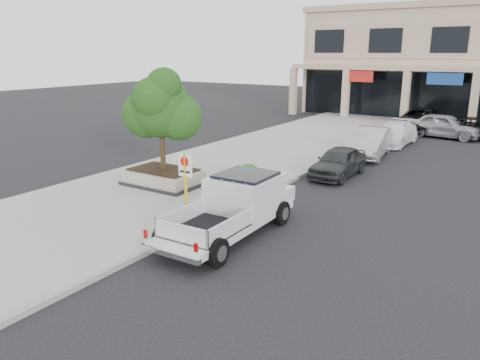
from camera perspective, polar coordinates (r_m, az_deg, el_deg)
name	(u,v)px	position (r m, az deg, el deg)	size (l,w,h in m)	color
ground	(248,232)	(15.11, 0.94, -6.40)	(120.00, 120.00, 0.00)	black
sidewalk	(217,169)	(22.76, -2.80, 1.31)	(8.00, 52.00, 0.15)	gray
curb	(290,181)	(20.78, 6.09, -0.14)	(0.20, 52.00, 0.15)	gray
planter	(164,177)	(20.07, -9.27, 0.37)	(3.20, 2.20, 0.68)	black
planter_tree	(166,107)	(19.55, -9.05, 8.76)	(2.90, 2.55, 4.00)	black
no_parking_sign	(185,177)	(15.40, -6.66, 0.32)	(0.55, 0.09, 2.30)	yellow
hedge	(249,175)	(19.56, 1.09, 0.61)	(1.10, 0.99, 0.94)	#164513
pickup_truck	(228,209)	(14.49, -1.51, -3.53)	(2.14, 5.79, 1.82)	silver
curb_car_a	(338,162)	(22.07, 11.89, 2.17)	(1.62, 4.01, 1.37)	#292C2D
curb_car_b	(370,142)	(26.73, 15.56, 4.44)	(1.66, 4.77, 1.57)	#A6A9AE
curb_car_c	(394,133)	(30.69, 18.30, 5.42)	(1.96, 4.83, 1.40)	white
curb_car_d	(419,120)	(36.49, 21.01, 6.85)	(2.73, 5.91, 1.64)	black
lot_car_a	(444,126)	(34.29, 23.62, 6.09)	(1.92, 4.78, 1.63)	#9A9CA2
lot_car_d	(478,129)	(34.64, 27.02, 5.61)	(2.37, 5.15, 1.43)	black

